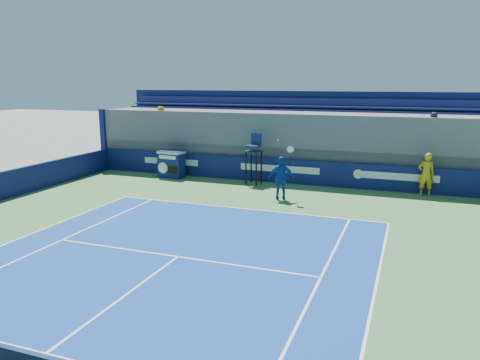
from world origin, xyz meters
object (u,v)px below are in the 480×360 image
(tennis_player, at_px, (281,178))
(umpire_chair, at_px, (254,153))
(ball_person, at_px, (426,174))
(match_clock, at_px, (171,164))

(tennis_player, bearing_deg, umpire_chair, 129.64)
(ball_person, height_order, umpire_chair, umpire_chair)
(umpire_chair, bearing_deg, ball_person, 2.37)
(umpire_chair, bearing_deg, match_clock, 180.00)
(tennis_player, bearing_deg, match_clock, 159.28)
(umpire_chair, distance_m, tennis_player, 3.29)
(match_clock, relative_size, tennis_player, 0.54)
(ball_person, bearing_deg, match_clock, -7.81)
(match_clock, bearing_deg, tennis_player, -20.72)
(umpire_chair, xyz_separation_m, tennis_player, (2.07, -2.49, -0.59))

